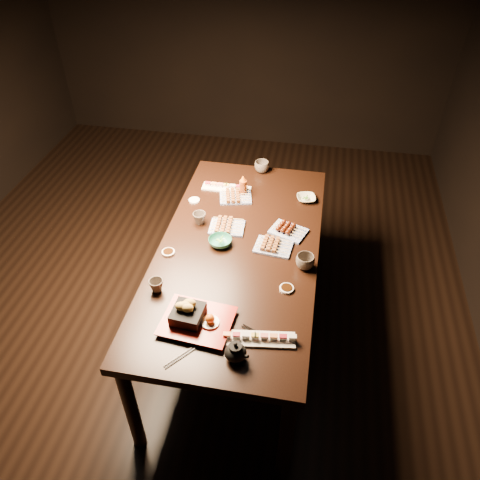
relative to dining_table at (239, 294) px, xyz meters
name	(u,v)px	position (x,y,z in m)	size (l,w,h in m)	color
ground	(183,304)	(-0.44, 0.18, -0.38)	(5.00, 5.00, 0.00)	black
dining_table	(239,294)	(0.00, 0.00, 0.00)	(0.90, 1.80, 0.75)	black
sushi_platter_near	(260,337)	(0.22, -0.62, 0.40)	(0.33, 0.09, 0.04)	white
sushi_platter_far	(226,186)	(-0.19, 0.58, 0.39)	(0.32, 0.09, 0.04)	white
yakitori_plate_center	(227,225)	(-0.10, 0.17, 0.40)	(0.21, 0.15, 0.05)	#828EB6
yakitori_plate_right	(273,244)	(0.19, 0.04, 0.40)	(0.21, 0.15, 0.05)	#828EB6
yakitori_plate_left	(236,195)	(-0.11, 0.48, 0.40)	(0.20, 0.15, 0.05)	#828EB6
tsukune_plate	(289,229)	(0.26, 0.20, 0.40)	(0.20, 0.15, 0.05)	#828EB6
edamame_bowl_green	(220,242)	(-0.11, 0.01, 0.40)	(0.13, 0.13, 0.04)	#287A5E
edamame_bowl_cream	(306,198)	(0.34, 0.54, 0.39)	(0.12, 0.12, 0.03)	beige
tempura_tray	(197,315)	(-0.09, -0.58, 0.44)	(0.33, 0.27, 0.12)	black
teacup_near_left	(156,286)	(-0.35, -0.40, 0.41)	(0.07, 0.07, 0.07)	#4B4239
teacup_mid_right	(305,262)	(0.38, -0.09, 0.41)	(0.10, 0.10, 0.08)	#4B4239
teacup_far_left	(199,218)	(-0.27, 0.19, 0.41)	(0.08, 0.08, 0.07)	#4B4239
teacup_far_right	(262,167)	(0.01, 0.84, 0.41)	(0.10, 0.10, 0.08)	#4B4239
teapot	(235,351)	(0.12, -0.73, 0.42)	(0.12, 0.12, 0.10)	black
condiment_bottle	(243,185)	(-0.07, 0.53, 0.45)	(0.05, 0.05, 0.15)	maroon
sauce_dish_west	(168,252)	(-0.38, -0.11, 0.38)	(0.07, 0.07, 0.01)	white
sauce_dish_east	(288,229)	(0.26, 0.22, 0.38)	(0.08, 0.08, 0.01)	white
sauce_dish_se	(287,288)	(0.30, -0.27, 0.38)	(0.07, 0.07, 0.01)	white
sauce_dish_nw	(194,200)	(-0.36, 0.40, 0.38)	(0.07, 0.07, 0.01)	white
chopsticks_near	(185,354)	(-0.10, -0.76, 0.38)	(0.22, 0.02, 0.01)	black
chopsticks_se	(263,336)	(0.23, -0.60, 0.38)	(0.23, 0.02, 0.01)	black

